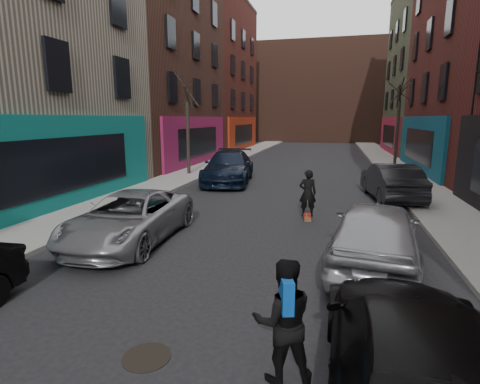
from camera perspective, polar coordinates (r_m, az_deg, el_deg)
The scene contains 15 objects.
sidewalk_left at distance 34.08m, azimuth -0.33°, elevation 5.59°, with size 2.50×84.00×0.13m, color gray.
sidewalk_right at distance 33.26m, azimuth 21.09°, elevation 4.71°, with size 2.50×84.00×0.13m, color gray.
buildings_left at distance 25.01m, azimuth -27.16°, elevation 21.24°, with size 12.00×56.00×16.50m, color maroon.
building_far at distance 59.00m, azimuth 12.33°, elevation 14.45°, with size 40.00×10.00×14.00m, color #47281E.
tree_left_far at distance 22.47m, azimuth -8.01°, elevation 11.07°, with size 2.00×2.00×6.50m, color black, non-canonical shape.
tree_right_far at distance 27.14m, azimuth 22.99°, elevation 10.63°, with size 2.00×2.00×6.80m, color black, non-canonical shape.
parked_left_far at distance 10.81m, azimuth -16.46°, elevation -3.77°, with size 2.25×4.89×1.36m, color gray.
parked_left_end at distance 19.94m, azimuth -1.74°, elevation 3.84°, with size 2.34×5.75×1.67m, color black.
parked_right_mid at distance 4.96m, azimuth 25.26°, elevation -22.43°, with size 2.02×4.96×1.44m, color black.
parked_right_far at distance 9.08m, azimuth 19.90°, elevation -6.05°, with size 1.89×4.69×1.60m, color gray.
parked_right_end at distance 16.97m, azimuth 22.05°, elevation 1.50°, with size 1.62×4.66×1.54m, color black.
skateboard at distance 13.04m, azimuth 10.15°, elevation -3.81°, with size 0.22×0.80×0.10m, color olive.
skateboarder at distance 12.85m, azimuth 10.28°, elevation -0.15°, with size 0.58×0.38×1.60m, color black.
pedestrian at distance 5.08m, azimuth 6.61°, elevation -18.84°, with size 0.97×0.85×1.67m.
manhole at distance 6.03m, azimuth -14.04°, elevation -23.22°, with size 0.70×0.70×0.01m, color black.
Camera 1 is at (2.20, -2.84, 3.38)m, focal length 28.00 mm.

